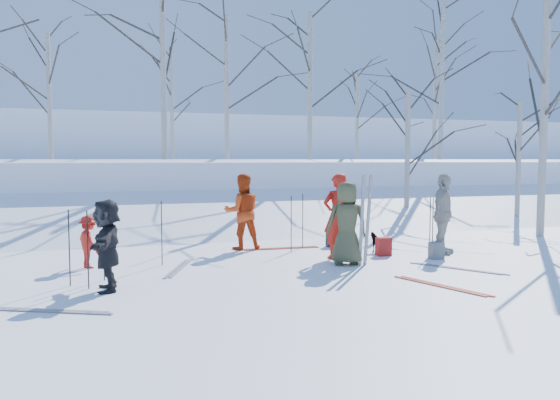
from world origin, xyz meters
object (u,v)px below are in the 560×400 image
object	(u,v)px
skier_cream_east	(443,214)
backpack_grey	(436,250)
backpack_red	(384,247)
skier_redor_behind	(242,212)
skier_red_north	(338,216)
skier_grey_west	(107,245)
backpack_dark	(334,239)
skier_red_seated	(89,242)
dog	(381,243)
skier_olive_center	(347,223)

from	to	relation	value
skier_cream_east	backpack_grey	xyz separation A→B (m)	(-0.51, -0.52, -0.75)
backpack_red	skier_cream_east	bearing A→B (deg)	-8.47
skier_redor_behind	skier_red_north	bearing A→B (deg)	136.49
skier_grey_west	backpack_dark	size ratio (longest dim) A/B	3.85
skier_red_seated	dog	bearing A→B (deg)	-116.14
skier_cream_east	backpack_dark	distance (m)	2.76
skier_grey_west	skier_red_north	bearing A→B (deg)	110.39
skier_grey_west	backpack_dark	distance (m)	6.32
backpack_grey	backpack_dark	xyz separation A→B (m)	(-1.49, 2.27, 0.01)
skier_redor_behind	backpack_dark	size ratio (longest dim) A/B	4.62
skier_grey_west	backpack_red	xyz separation A→B (m)	(6.05, 1.57, -0.56)
skier_cream_east	backpack_dark	size ratio (longest dim) A/B	4.70
skier_cream_east	skier_red_north	bearing A→B (deg)	134.49
skier_olive_center	skier_redor_behind	bearing A→B (deg)	-46.51
skier_red_seated	backpack_red	bearing A→B (deg)	-119.39
skier_red_north	skier_red_seated	size ratio (longest dim) A/B	1.77
backpack_red	dog	bearing A→B (deg)	70.37
skier_redor_behind	backpack_dark	distance (m)	2.42
skier_red_north	backpack_grey	xyz separation A→B (m)	(2.05, -0.76, -0.76)
skier_grey_west	backpack_grey	world-z (taller)	skier_grey_west
skier_olive_center	skier_cream_east	size ratio (longest dim) A/B	0.93
skier_red_north	backpack_dark	size ratio (longest dim) A/B	4.74
skier_olive_center	backpack_dark	distance (m)	2.47
skier_redor_behind	backpack_grey	distance (m)	4.64
skier_olive_center	dog	size ratio (longest dim) A/B	3.06
skier_cream_east	dog	xyz separation A→B (m)	(-1.29, 0.57, -0.70)
skier_red_north	dog	xyz separation A→B (m)	(1.27, 0.33, -0.71)
skier_red_seated	skier_cream_east	distance (m)	7.86
skier_cream_east	backpack_red	bearing A→B (deg)	131.33
skier_redor_behind	skier_cream_east	bearing A→B (deg)	157.43
skier_grey_west	backpack_red	distance (m)	6.27
skier_redor_behind	backpack_red	size ratio (longest dim) A/B	4.40
skier_red_seated	skier_grey_west	world-z (taller)	skier_grey_west
skier_olive_center	backpack_grey	xyz separation A→B (m)	(2.18, -0.01, -0.69)
skier_olive_center	skier_cream_east	bearing A→B (deg)	-157.33
skier_cream_east	backpack_grey	distance (m)	1.05
skier_red_seated	skier_redor_behind	bearing A→B (deg)	-94.08
backpack_grey	dog	bearing A→B (deg)	125.49
skier_red_north	backpack_grey	bearing A→B (deg)	157.12
skier_red_seated	backpack_red	xyz separation A→B (m)	(6.39, -0.55, -0.33)
skier_redor_behind	skier_red_seated	bearing A→B (deg)	23.60
skier_olive_center	dog	distance (m)	1.88
backpack_dark	skier_olive_center	bearing A→B (deg)	-106.89
skier_red_seated	backpack_dark	xyz separation A→B (m)	(5.82, 0.99, -0.34)
skier_olive_center	backpack_grey	bearing A→B (deg)	-168.37
skier_olive_center	dog	bearing A→B (deg)	-130.20
skier_cream_east	skier_grey_west	world-z (taller)	skier_cream_east
backpack_grey	skier_olive_center	bearing A→B (deg)	179.85
skier_red_north	skier_grey_west	distance (m)	5.16
skier_grey_west	backpack_dark	xyz separation A→B (m)	(5.47, 3.11, -0.57)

